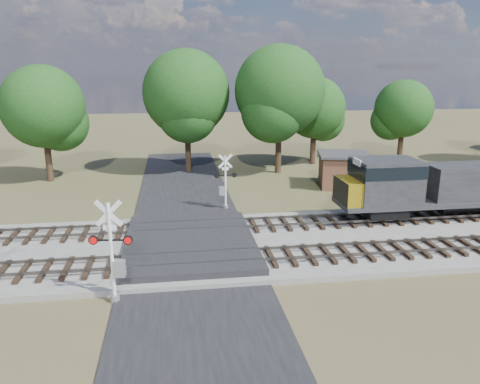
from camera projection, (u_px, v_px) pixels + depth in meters
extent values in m
plane|color=#434726|center=(191.00, 253.00, 25.28)|extent=(160.00, 160.00, 0.00)
cube|color=gray|center=(363.00, 238.00, 27.11)|extent=(140.00, 10.00, 0.30)
cube|color=black|center=(191.00, 252.00, 25.27)|extent=(7.00, 60.00, 0.08)
cube|color=#262628|center=(190.00, 244.00, 25.68)|extent=(7.00, 9.00, 0.62)
cube|color=black|center=(232.00, 259.00, 23.54)|extent=(44.00, 2.60, 0.18)
cube|color=#514B45|center=(389.00, 252.00, 23.93)|extent=(140.00, 0.08, 0.15)
cube|color=#514B45|center=(377.00, 242.00, 25.30)|extent=(140.00, 0.08, 0.15)
cube|color=black|center=(222.00, 226.00, 28.32)|extent=(44.00, 2.60, 0.18)
cube|color=#514B45|center=(352.00, 221.00, 28.71)|extent=(140.00, 0.08, 0.15)
cube|color=#514B45|center=(344.00, 214.00, 30.08)|extent=(140.00, 0.08, 0.15)
cylinder|color=silver|center=(112.00, 254.00, 19.49)|extent=(0.15, 0.15, 4.42)
cylinder|color=gray|center=(115.00, 298.00, 20.02)|extent=(0.40, 0.40, 0.33)
cube|color=silver|center=(109.00, 213.00, 19.03)|extent=(1.15, 0.20, 1.16)
cube|color=silver|center=(109.00, 213.00, 19.03)|extent=(1.15, 0.20, 1.16)
cube|color=silver|center=(110.00, 227.00, 19.19)|extent=(0.55, 0.11, 0.24)
cube|color=black|center=(111.00, 240.00, 19.33)|extent=(1.76, 0.31, 0.07)
cylinder|color=red|center=(93.00, 240.00, 19.33)|extent=(0.41, 0.16, 0.40)
cylinder|color=red|center=(128.00, 240.00, 19.33)|extent=(0.41, 0.16, 0.40)
cube|color=gray|center=(119.00, 268.00, 19.66)|extent=(0.54, 0.40, 0.72)
cylinder|color=silver|center=(225.00, 183.00, 32.64)|extent=(0.13, 0.13, 3.83)
cylinder|color=gray|center=(226.00, 207.00, 33.10)|extent=(0.34, 0.34, 0.29)
cube|color=silver|center=(225.00, 161.00, 32.24)|extent=(1.00, 0.09, 1.00)
cube|color=silver|center=(225.00, 161.00, 32.24)|extent=(1.00, 0.09, 1.00)
cube|color=silver|center=(225.00, 169.00, 32.38)|extent=(0.48, 0.05, 0.21)
cube|color=black|center=(225.00, 175.00, 32.50)|extent=(1.53, 0.14, 0.06)
cylinder|color=red|center=(234.00, 175.00, 32.62)|extent=(0.35, 0.11, 0.34)
cylinder|color=red|center=(217.00, 176.00, 32.38)|extent=(0.35, 0.11, 0.34)
cube|color=gray|center=(222.00, 191.00, 32.74)|extent=(0.45, 0.31, 0.62)
cube|color=#4E3421|center=(343.00, 171.00, 39.09)|extent=(4.47, 4.47, 2.62)
cube|color=#323235|center=(344.00, 154.00, 38.73)|extent=(4.92, 4.92, 0.19)
cylinder|color=black|center=(48.00, 153.00, 40.56)|extent=(0.56, 0.56, 4.99)
sphere|color=black|center=(43.00, 107.00, 39.53)|extent=(6.98, 6.98, 6.98)
cylinder|color=black|center=(188.00, 142.00, 44.02)|extent=(0.56, 0.56, 5.70)
sphere|color=black|center=(186.00, 93.00, 42.83)|extent=(7.98, 7.98, 7.98)
cylinder|color=black|center=(278.00, 142.00, 43.71)|extent=(0.56, 0.56, 5.89)
sphere|color=black|center=(280.00, 90.00, 42.48)|extent=(8.25, 8.25, 8.25)
cylinder|color=black|center=(313.00, 143.00, 48.00)|extent=(0.56, 0.56, 4.42)
sphere|color=black|center=(315.00, 108.00, 47.08)|extent=(6.19, 6.19, 6.19)
cylinder|color=black|center=(401.00, 141.00, 49.38)|extent=(0.56, 0.56, 4.26)
sphere|color=black|center=(404.00, 109.00, 48.49)|extent=(5.97, 5.97, 5.97)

